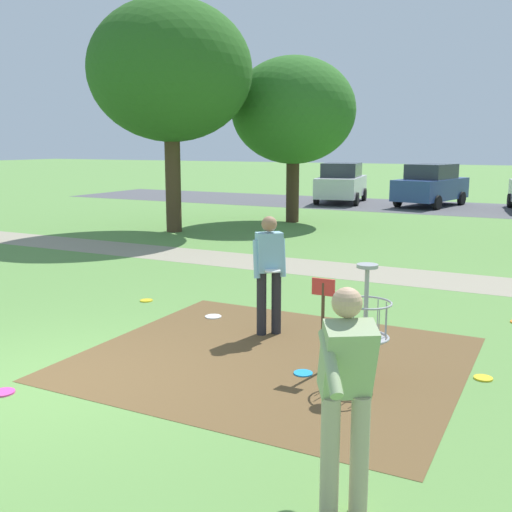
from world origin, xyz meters
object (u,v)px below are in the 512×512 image
tree_mid_left (293,111)px  disc_golf_basket (361,319)px  player_throwing (346,387)px  parked_car_leftmost (341,183)px  frisbee_scattered_a (303,373)px  frisbee_near_basket (146,300)px  frisbee_by_tee (483,378)px  frisbee_far_right (3,392)px  tree_near_left (170,72)px  player_foreground_watching (269,268)px  parked_car_center_left (431,185)px  frisbee_far_left (213,317)px

tree_mid_left → disc_golf_basket: bearing=-63.3°
player_throwing → parked_car_leftmost: 24.49m
frisbee_scattered_a → frisbee_near_basket: bearing=153.0°
frisbee_by_tee → frisbee_scattered_a: (-1.93, -0.82, 0.00)m
frisbee_far_right → parked_car_leftmost: bearing=100.0°
frisbee_by_tee → tree_near_left: 14.06m
disc_golf_basket → frisbee_by_tee: (1.27, 0.74, -0.74)m
frisbee_scattered_a → tree_mid_left: (-5.89, 13.13, 3.80)m
player_throwing → parked_car_leftmost: bearing=109.2°
tree_mid_left → parked_car_leftmost: (-0.84, 7.59, -2.89)m
player_foreground_watching → disc_golf_basket: bearing=-33.7°
frisbee_near_basket → frisbee_scattered_a: same height
frisbee_by_tee → parked_car_center_left: parked_car_center_left is taller
player_throwing → frisbee_by_tee: bearing=79.4°
player_foreground_watching → player_throwing: size_ratio=1.00×
frisbee_far_left → parked_car_center_left: parked_car_center_left is taller
disc_golf_basket → player_throwing: size_ratio=0.81×
disc_golf_basket → frisbee_by_tee: disc_golf_basket is taller
frisbee_by_tee → frisbee_near_basket: bearing=169.1°
player_throwing → frisbee_far_right: player_throwing is taller
player_foreground_watching → frisbee_scattered_a: size_ratio=7.50×
frisbee_far_left → parked_car_center_left: (-0.49, 19.41, 0.91)m
frisbee_near_basket → tree_near_left: tree_near_left is taller
tree_mid_left → parked_car_leftmost: bearing=96.3°
player_throwing → frisbee_near_basket: bearing=139.6°
frisbee_by_tee → frisbee_far_left: 4.20m
frisbee_scattered_a → tree_mid_left: bearing=114.2°
tree_mid_left → player_foreground_watching: bearing=-67.8°
disc_golf_basket → frisbee_near_basket: (-4.42, 1.84, -0.74)m
player_throwing → tree_near_left: 15.57m
player_foreground_watching → parked_car_center_left: size_ratio=0.38×
player_throwing → frisbee_near_basket: size_ratio=7.76×
frisbee_scattered_a → parked_car_leftmost: size_ratio=0.05×
player_foreground_watching → tree_near_left: (-7.19, 8.05, 3.86)m
tree_near_left → frisbee_near_basket: bearing=-58.7°
frisbee_by_tee → tree_near_left: bearing=140.3°
parked_car_center_left → frisbee_far_left: bearing=-88.5°
frisbee_far_left → parked_car_leftmost: bearing=103.3°
player_foreground_watching → parked_car_leftmost: (-5.69, 19.50, -0.05)m
player_throwing → frisbee_far_right: (-4.05, 0.39, -0.98)m
disc_golf_basket → frisbee_near_basket: 4.85m
disc_golf_basket → frisbee_scattered_a: disc_golf_basket is taller
frisbee_near_basket → parked_car_leftmost: (-2.97, 18.80, 0.91)m
frisbee_by_tee → tree_near_left: size_ratio=0.03×
frisbee_far_left → frisbee_far_right: size_ratio=1.05×
frisbee_scattered_a → tree_mid_left: 14.88m
frisbee_scattered_a → frisbee_by_tee: bearing=22.9°
frisbee_near_basket → parked_car_center_left: parked_car_center_left is taller
frisbee_scattered_a → player_throwing: bearing=-61.2°
disc_golf_basket → parked_car_leftmost: 21.92m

